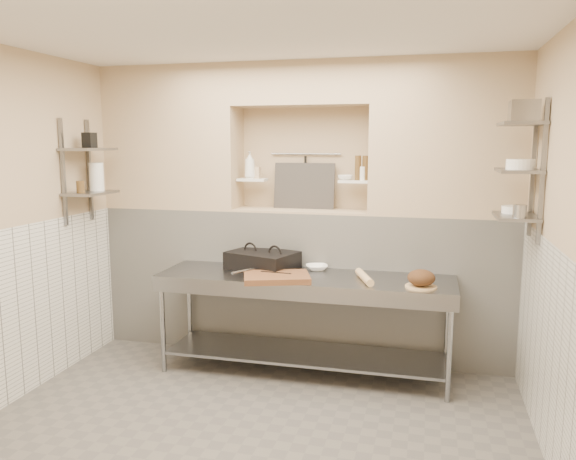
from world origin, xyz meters
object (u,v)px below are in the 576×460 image
(mixing_bowl, at_px, (317,268))
(bowl_alcove, at_px, (345,178))
(jug_left, at_px, (97,177))
(prep_table, at_px, (304,304))
(rolling_pin, at_px, (364,277))
(panini_press, at_px, (263,260))
(cutting_board, at_px, (277,277))
(bottle_soap, at_px, (250,165))
(bread_loaf, at_px, (421,278))

(mixing_bowl, height_order, bowl_alcove, bowl_alcove)
(jug_left, bearing_deg, prep_table, 0.80)
(mixing_bowl, distance_m, rolling_pin, 0.56)
(panini_press, relative_size, cutting_board, 1.27)
(cutting_board, xyz_separation_m, bottle_soap, (-0.47, 0.73, 0.92))
(rolling_pin, bearing_deg, mixing_bowl, 147.74)
(mixing_bowl, height_order, rolling_pin, rolling_pin)
(rolling_pin, height_order, bread_loaf, bread_loaf)
(bread_loaf, xyz_separation_m, jug_left, (-2.99, 0.13, 0.76))
(bottle_soap, distance_m, bowl_alcove, 0.94)
(jug_left, bearing_deg, bottle_soap, 22.91)
(bottle_soap, relative_size, jug_left, 1.01)
(cutting_board, height_order, rolling_pin, rolling_pin)
(prep_table, xyz_separation_m, mixing_bowl, (0.06, 0.25, 0.28))
(prep_table, height_order, jug_left, jug_left)
(mixing_bowl, bearing_deg, bread_loaf, -23.58)
(cutting_board, distance_m, rolling_pin, 0.75)
(panini_press, height_order, cutting_board, panini_press)
(bread_loaf, relative_size, bottle_soap, 0.84)
(prep_table, bearing_deg, mixing_bowl, 76.35)
(panini_press, distance_m, bowl_alcove, 1.10)
(bread_loaf, bearing_deg, rolling_pin, 166.37)
(mixing_bowl, relative_size, rolling_pin, 0.47)
(bottle_soap, bearing_deg, bread_loaf, -22.45)
(prep_table, relative_size, panini_press, 3.70)
(mixing_bowl, height_order, jug_left, jug_left)
(mixing_bowl, xyz_separation_m, jug_left, (-2.05, -0.28, 0.82))
(prep_table, height_order, mixing_bowl, mixing_bowl)
(bread_loaf, distance_m, bowl_alcove, 1.28)
(mixing_bowl, relative_size, bowl_alcove, 1.38)
(rolling_pin, distance_m, bowl_alcove, 1.04)
(mixing_bowl, height_order, bread_loaf, bread_loaf)
(mixing_bowl, bearing_deg, bowl_alcove, 56.47)
(cutting_board, xyz_separation_m, bowl_alcove, (0.46, 0.77, 0.81))
(prep_table, bearing_deg, bread_loaf, -8.83)
(bottle_soap, distance_m, jug_left, 1.44)
(cutting_board, bearing_deg, bottle_soap, 122.50)
(panini_press, height_order, jug_left, jug_left)
(panini_press, bearing_deg, prep_table, -3.91)
(cutting_board, xyz_separation_m, bread_loaf, (1.20, 0.05, 0.06))
(prep_table, distance_m, jug_left, 2.28)
(prep_table, relative_size, mixing_bowl, 12.94)
(panini_press, bearing_deg, cutting_board, -38.99)
(panini_press, distance_m, rolling_pin, 1.00)
(panini_press, relative_size, bread_loaf, 3.16)
(cutting_board, distance_m, mixing_bowl, 0.52)
(bread_loaf, bearing_deg, jug_left, 177.56)
(bread_loaf, bearing_deg, panini_press, 166.65)
(bread_loaf, xyz_separation_m, bottle_soap, (-1.67, 0.69, 0.86))
(rolling_pin, bearing_deg, cutting_board, -167.59)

